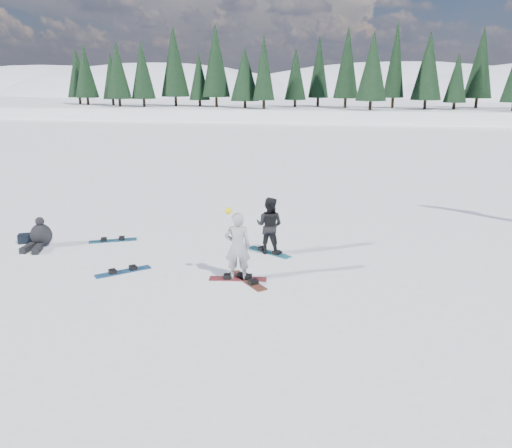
{
  "coord_description": "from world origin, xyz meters",
  "views": [
    {
      "loc": [
        2.29,
        -12.25,
        5.04
      ],
      "look_at": [
        -0.2,
        1.1,
        1.1
      ],
      "focal_mm": 35.0,
      "sensor_mm": 36.0,
      "label": 1
    }
  ],
  "objects_px": {
    "seated_rider": "(40,236)",
    "gear_bag": "(26,238)",
    "snowboard_loose_c": "(113,241)",
    "snowboarder_woman": "(237,246)",
    "snowboard_loose_a": "(123,272)",
    "snowboard_loose_b": "(248,281)",
    "snowboarder_man": "(269,225)"
  },
  "relations": [
    {
      "from": "seated_rider",
      "to": "snowboarder_woman",
      "type": "bearing_deg",
      "value": -23.15
    },
    {
      "from": "snowboard_loose_c",
      "to": "snowboard_loose_a",
      "type": "bearing_deg",
      "value": -82.68
    },
    {
      "from": "snowboarder_woman",
      "to": "seated_rider",
      "type": "height_order",
      "value": "snowboarder_woman"
    },
    {
      "from": "snowboard_loose_a",
      "to": "snowboard_loose_c",
      "type": "bearing_deg",
      "value": 79.73
    },
    {
      "from": "gear_bag",
      "to": "snowboard_loose_c",
      "type": "distance_m",
      "value": 2.74
    },
    {
      "from": "snowboarder_man",
      "to": "gear_bag",
      "type": "xyz_separation_m",
      "value": [
        -7.82,
        -0.49,
        -0.71
      ]
    },
    {
      "from": "seated_rider",
      "to": "snowboard_loose_b",
      "type": "distance_m",
      "value": 7.1
    },
    {
      "from": "snowboarder_woman",
      "to": "snowboard_loose_c",
      "type": "relative_size",
      "value": 1.31
    },
    {
      "from": "snowboard_loose_b",
      "to": "snowboard_loose_a",
      "type": "height_order",
      "value": "same"
    },
    {
      "from": "snowboarder_woman",
      "to": "seated_rider",
      "type": "xyz_separation_m",
      "value": [
        -6.64,
        1.47,
        -0.56
      ]
    },
    {
      "from": "seated_rider",
      "to": "snowboard_loose_c",
      "type": "relative_size",
      "value": 0.78
    },
    {
      "from": "gear_bag",
      "to": "seated_rider",
      "type": "bearing_deg",
      "value": -20.45
    },
    {
      "from": "snowboarder_woman",
      "to": "gear_bag",
      "type": "bearing_deg",
      "value": -25.06
    },
    {
      "from": "snowboarder_woman",
      "to": "seated_rider",
      "type": "distance_m",
      "value": 6.82
    },
    {
      "from": "snowboard_loose_c",
      "to": "gear_bag",
      "type": "bearing_deg",
      "value": 170.67
    },
    {
      "from": "snowboard_loose_c",
      "to": "snowboarder_man",
      "type": "bearing_deg",
      "value": -26.09
    },
    {
      "from": "gear_bag",
      "to": "snowboard_loose_b",
      "type": "bearing_deg",
      "value": -13.27
    },
    {
      "from": "snowboard_loose_a",
      "to": "seated_rider",
      "type": "bearing_deg",
      "value": 114.42
    },
    {
      "from": "snowboarder_man",
      "to": "seated_rider",
      "type": "bearing_deg",
      "value": 17.72
    },
    {
      "from": "seated_rider",
      "to": "snowboard_loose_b",
      "type": "relative_size",
      "value": 0.78
    },
    {
      "from": "gear_bag",
      "to": "snowboard_loose_b",
      "type": "distance_m",
      "value": 7.83
    },
    {
      "from": "snowboarder_woman",
      "to": "snowboard_loose_b",
      "type": "xyz_separation_m",
      "value": [
        0.28,
        -0.07,
        -0.91
      ]
    },
    {
      "from": "seated_rider",
      "to": "gear_bag",
      "type": "xyz_separation_m",
      "value": [
        -0.7,
        0.26,
        -0.21
      ]
    },
    {
      "from": "snowboard_loose_b",
      "to": "snowboarder_woman",
      "type": "bearing_deg",
      "value": -144.73
    },
    {
      "from": "snowboard_loose_a",
      "to": "snowboard_loose_b",
      "type": "bearing_deg",
      "value": -41.31
    },
    {
      "from": "snowboarder_woman",
      "to": "snowboarder_man",
      "type": "relative_size",
      "value": 1.14
    },
    {
      "from": "snowboarder_woman",
      "to": "snowboarder_man",
      "type": "height_order",
      "value": "snowboarder_woman"
    },
    {
      "from": "snowboard_loose_c",
      "to": "snowboarder_woman",
      "type": "bearing_deg",
      "value": -51.12
    },
    {
      "from": "snowboarder_man",
      "to": "seated_rider",
      "type": "xyz_separation_m",
      "value": [
        -7.12,
        -0.75,
        -0.5
      ]
    },
    {
      "from": "snowboard_loose_b",
      "to": "snowboard_loose_c",
      "type": "xyz_separation_m",
      "value": [
        -4.97,
        2.48,
        0.0
      ]
    },
    {
      "from": "snowboarder_woman",
      "to": "snowboard_loose_b",
      "type": "relative_size",
      "value": 1.31
    },
    {
      "from": "snowboarder_man",
      "to": "seated_rider",
      "type": "height_order",
      "value": "snowboarder_man"
    }
  ]
}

